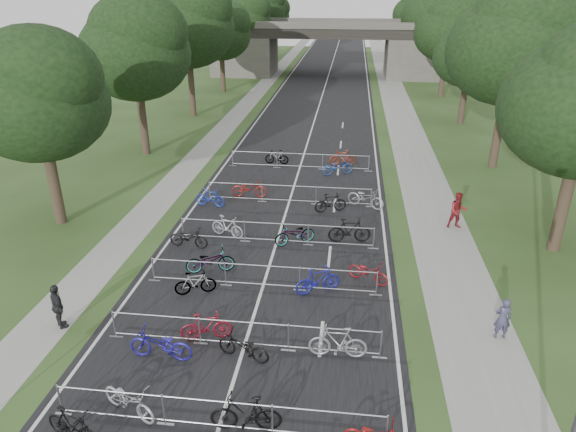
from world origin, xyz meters
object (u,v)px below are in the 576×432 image
(pedestrian_a, at_px, (503,319))
(pedestrian_c, at_px, (58,307))
(pedestrian_b, at_px, (458,211))
(overpass_bridge, at_px, (329,48))

(pedestrian_a, height_order, pedestrian_c, pedestrian_c)
(pedestrian_b, bearing_deg, pedestrian_a, -96.66)
(overpass_bridge, bearing_deg, pedestrian_b, -79.36)
(overpass_bridge, bearing_deg, pedestrian_a, -81.07)
(pedestrian_c, bearing_deg, overpass_bridge, -52.55)
(pedestrian_a, bearing_deg, overpass_bridge, -84.25)
(pedestrian_a, distance_m, pedestrian_b, 9.00)
(pedestrian_a, distance_m, pedestrian_c, 15.69)
(overpass_bridge, distance_m, pedestrian_c, 57.95)
(overpass_bridge, relative_size, pedestrian_b, 16.36)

